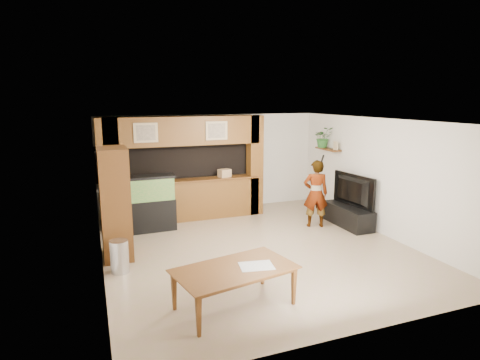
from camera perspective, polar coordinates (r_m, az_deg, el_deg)
name	(u,v)px	position (r m, az deg, el deg)	size (l,w,h in m)	color
floor	(257,249)	(8.34, 2.50, -9.74)	(6.50, 6.50, 0.00)	gray
ceiling	(259,121)	(7.78, 2.67, 8.40)	(6.50, 6.50, 0.00)	white
wall_back	(211,163)	(10.97, -4.10, 2.47)	(6.00, 6.00, 0.00)	silver
wall_left	(98,200)	(7.35, -19.50, -2.71)	(6.50, 6.50, 0.00)	silver
wall_right	(381,177)	(9.53, 19.42, 0.45)	(6.50, 6.50, 0.00)	silver
partition	(182,168)	(10.15, -8.25, 1.71)	(4.20, 0.99, 2.60)	brown
wall_clock	(97,158)	(8.22, -19.72, 3.00)	(0.05, 0.25, 0.25)	black
wall_shelf	(328,149)	(10.93, 12.41, 4.31)	(0.25, 0.90, 0.04)	brown
pantry_cabinet	(115,203)	(7.99, -17.35, -3.18)	(0.53, 0.87, 2.13)	brown
trash_can	(119,257)	(7.48, -16.77, -10.38)	(0.32, 0.32, 0.59)	#B2B2B7
aquarium	(149,204)	(9.47, -12.80, -3.35)	(1.17, 0.44, 1.30)	black
tv_stand	(348,216)	(10.06, 15.09, -4.95)	(0.52, 1.43, 0.48)	black
television	(349,191)	(9.90, 15.28, -1.47)	(1.35, 0.18, 0.77)	black
photo_frame	(336,146)	(10.63, 13.45, 4.76)	(0.03, 0.16, 0.22)	tan
potted_plant	(323,137)	(11.05, 11.76, 5.96)	(0.50, 0.43, 0.55)	#285E25
person	(316,194)	(9.67, 10.71, -1.91)	(0.59, 0.39, 1.61)	#8F774E
microphone	(323,158)	(9.41, 11.67, 3.02)	(0.04, 0.04, 0.18)	black
dining_table	(236,289)	(6.04, -0.58, -15.19)	(1.74, 0.97, 0.61)	brown
newspaper_a	(256,266)	(6.01, 2.35, -12.10)	(0.49, 0.36, 0.01)	silver
counter_box	(224,173)	(10.28, -2.22, 0.98)	(0.31, 0.20, 0.20)	#A7825A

